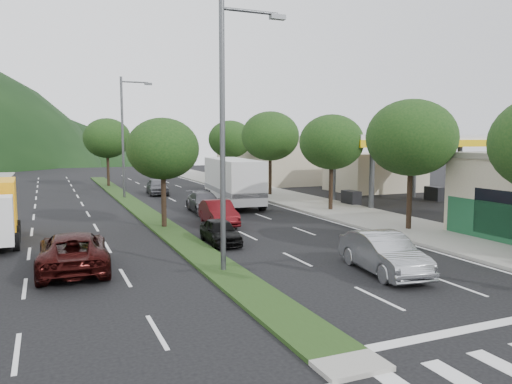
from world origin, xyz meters
name	(u,v)px	position (x,y,z in m)	size (l,w,h in m)	color
ground	(339,359)	(0.00, 0.00, 0.00)	(160.00, 160.00, 0.00)	black
sidewalk_right	(302,201)	(12.50, 25.00, 0.07)	(5.00, 90.00, 0.15)	gray
median	(134,205)	(0.00, 28.00, 0.06)	(1.60, 56.00, 0.12)	#1E3312
gas_canopy	(396,143)	(19.00, 22.00, 4.65)	(12.20, 8.20, 5.25)	silver
bldg_right_far	(279,159)	(19.50, 44.00, 2.60)	(10.00, 16.00, 5.20)	beige
tree_r_b	(411,138)	(12.00, 12.00, 5.04)	(4.80, 4.80, 6.94)	black
tree_r_c	(332,142)	(12.00, 20.00, 4.75)	(4.40, 4.40, 6.48)	black
tree_r_d	(270,136)	(12.00, 30.00, 5.18)	(5.00, 5.00, 7.17)	black
tree_r_e	(230,139)	(12.00, 40.00, 4.89)	(4.60, 4.60, 6.71)	black
tree_med_near	(163,149)	(0.00, 18.00, 4.43)	(4.00, 4.00, 6.02)	black
tree_med_far	(107,138)	(0.00, 44.00, 5.01)	(4.80, 4.80, 6.94)	black
streetlight_near	(228,123)	(0.21, 8.00, 5.58)	(2.60, 0.25, 10.00)	#47494C
streetlight_mid	(125,131)	(0.21, 33.00, 5.58)	(2.60, 0.25, 10.00)	#47494C
sedan_silver	(384,253)	(5.49, 5.62, 0.76)	(1.60, 4.58, 1.51)	#95989C
suv_maroon	(73,251)	(-5.15, 10.52, 0.75)	(2.47, 5.36, 1.49)	black
car_queue_a	(220,231)	(1.56, 12.91, 0.60)	(1.41, 3.50, 1.19)	black
car_queue_b	(205,202)	(3.87, 22.91, 0.68)	(1.91, 4.70, 1.36)	#4A494E
car_queue_c	(218,213)	(3.16, 17.91, 0.71)	(1.50, 4.30, 1.42)	#530D12
car_queue_d	(230,194)	(7.56, 27.91, 0.61)	(2.04, 4.42, 1.23)	black
car_queue_e	(157,186)	(3.17, 34.91, 0.72)	(1.71, 4.24, 1.45)	#56565B
motorhome	(233,181)	(6.91, 25.57, 1.84)	(3.65, 9.23, 3.45)	silver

